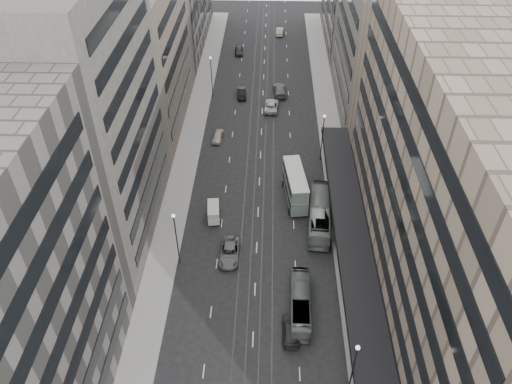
# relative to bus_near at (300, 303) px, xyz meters

# --- Properties ---
(ground) EXTENTS (220.00, 220.00, 0.00)m
(ground) POSITION_rel_bus_near_xyz_m (-5.28, -5.06, -1.32)
(ground) COLOR black
(ground) RESTS_ON ground
(sidewalk_right) EXTENTS (4.00, 125.00, 0.15)m
(sidewalk_right) POSITION_rel_bus_near_xyz_m (6.72, 32.44, -1.25)
(sidewalk_right) COLOR gray
(sidewalk_right) RESTS_ON ground
(sidewalk_left) EXTENTS (4.00, 125.00, 0.15)m
(sidewalk_left) POSITION_rel_bus_near_xyz_m (-17.28, 32.44, -1.25)
(sidewalk_left) COLOR gray
(sidewalk_left) RESTS_ON ground
(department_store) EXTENTS (19.20, 60.00, 30.00)m
(department_store) POSITION_rel_bus_near_xyz_m (16.17, 2.94, 13.62)
(department_store) COLOR gray
(department_store) RESTS_ON ground
(building_right_mid) EXTENTS (15.00, 28.00, 24.00)m
(building_right_mid) POSITION_rel_bus_near_xyz_m (16.22, 46.94, 10.68)
(building_right_mid) COLOR #47433E
(building_right_mid) RESTS_ON ground
(building_left_b) EXTENTS (15.00, 26.00, 34.00)m
(building_left_b) POSITION_rel_bus_near_xyz_m (-26.78, 13.94, 15.68)
(building_left_b) COLOR #47433E
(building_left_b) RESTS_ON ground
(building_left_c) EXTENTS (15.00, 28.00, 25.00)m
(building_left_c) POSITION_rel_bus_near_xyz_m (-26.78, 40.94, 11.18)
(building_left_c) COLOR #695D51
(building_left_c) RESTS_ON ground
(lamp_right_near) EXTENTS (0.44, 0.44, 8.32)m
(lamp_right_near) POSITION_rel_bus_near_xyz_m (4.42, -10.06, 3.88)
(lamp_right_near) COLOR #262628
(lamp_right_near) RESTS_ON ground
(lamp_right_far) EXTENTS (0.44, 0.44, 8.32)m
(lamp_right_far) POSITION_rel_bus_near_xyz_m (4.42, 29.94, 3.88)
(lamp_right_far) COLOR #262628
(lamp_right_far) RESTS_ON ground
(lamp_left_near) EXTENTS (0.44, 0.44, 8.32)m
(lamp_left_near) POSITION_rel_bus_near_xyz_m (-14.98, 6.94, 3.88)
(lamp_left_near) COLOR #262628
(lamp_left_near) RESTS_ON ground
(lamp_left_far) EXTENTS (0.44, 0.44, 8.32)m
(lamp_left_far) POSITION_rel_bus_near_xyz_m (-14.98, 49.94, 3.88)
(lamp_left_far) COLOR #262628
(lamp_left_far) RESTS_ON ground
(bus_near) EXTENTS (2.43, 9.56, 2.65)m
(bus_near) POSITION_rel_bus_near_xyz_m (0.00, 0.00, 0.00)
(bus_near) COLOR slate
(bus_near) RESTS_ON ground
(bus_far) EXTENTS (3.80, 12.13, 3.32)m
(bus_far) POSITION_rel_bus_near_xyz_m (3.20, 14.95, 0.34)
(bus_far) COLOR gray
(bus_far) RESTS_ON ground
(double_decker) EXTENTS (3.64, 8.98, 4.77)m
(double_decker) POSITION_rel_bus_near_xyz_m (-0.06, 19.93, 1.25)
(double_decker) COLOR slate
(double_decker) RESTS_ON ground
(panel_van) EXTENTS (2.04, 3.69, 2.23)m
(panel_van) POSITION_rel_bus_near_xyz_m (-11.43, 15.40, -0.10)
(panel_van) COLOR silver
(panel_van) RESTS_ON ground
(sedan_2) EXTENTS (2.63, 5.58, 1.54)m
(sedan_2) POSITION_rel_bus_near_xyz_m (-8.72, 8.21, -0.55)
(sedan_2) COLOR #5D5D60
(sedan_2) RESTS_ON ground
(sedan_3) EXTENTS (1.99, 4.85, 1.41)m
(sedan_3) POSITION_rel_bus_near_xyz_m (-1.12, -3.16, -0.62)
(sedan_3) COLOR black
(sedan_3) RESTS_ON ground
(sedan_4) EXTENTS (1.92, 4.10, 1.36)m
(sedan_4) POSITION_rel_bus_near_xyz_m (-12.67, 35.17, -0.65)
(sedan_4) COLOR #BDB19D
(sedan_4) RESTS_ON ground
(sedan_5) EXTENTS (2.05, 4.60, 1.47)m
(sedan_5) POSITION_rel_bus_near_xyz_m (-9.41, 50.28, -0.59)
(sedan_5) COLOR black
(sedan_5) RESTS_ON ground
(sedan_6) EXTENTS (2.90, 5.61, 1.51)m
(sedan_6) POSITION_rel_bus_near_xyz_m (-3.63, 45.74, -0.57)
(sedan_6) COLOR beige
(sedan_6) RESTS_ON ground
(sedan_7) EXTENTS (2.90, 6.09, 1.71)m
(sedan_7) POSITION_rel_bus_near_xyz_m (-2.04, 51.73, -0.47)
(sedan_7) COLOR #595A5C
(sedan_7) RESTS_ON ground
(sedan_8) EXTENTS (2.04, 4.44, 1.47)m
(sedan_8) POSITION_rel_bus_near_xyz_m (-11.01, 69.88, -0.59)
(sedan_8) COLOR #252628
(sedan_8) RESTS_ON ground
(sedan_9) EXTENTS (1.88, 4.69, 1.52)m
(sedan_9) POSITION_rel_bus_near_xyz_m (-1.88, 81.16, -0.57)
(sedan_9) COLOR #B9AE99
(sedan_9) RESTS_ON ground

